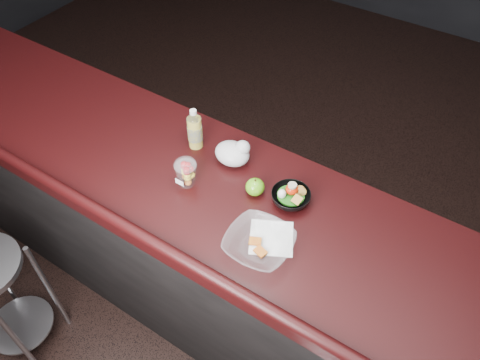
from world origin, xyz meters
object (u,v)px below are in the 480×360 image
object	(u,v)px
takeout_bowl	(259,244)
snack_bowl	(291,196)
fruit_cup	(186,172)
green_apple	(255,187)
lemonade_bottle	(195,131)

from	to	relation	value
takeout_bowl	snack_bowl	bearing A→B (deg)	92.91
fruit_cup	green_apple	world-z (taller)	fruit_cup
lemonade_bottle	fruit_cup	size ratio (longest dim) A/B	1.50
fruit_cup	green_apple	size ratio (longest dim) A/B	1.65
lemonade_bottle	takeout_bowl	size ratio (longest dim) A/B	0.79
lemonade_bottle	fruit_cup	world-z (taller)	lemonade_bottle
green_apple	takeout_bowl	size ratio (longest dim) A/B	0.32
snack_bowl	lemonade_bottle	bearing A→B (deg)	173.48
green_apple	takeout_bowl	distance (m)	0.27
fruit_cup	green_apple	xyz separation A→B (m)	(0.26, 0.11, -0.03)
snack_bowl	green_apple	bearing A→B (deg)	-164.56
fruit_cup	snack_bowl	bearing A→B (deg)	19.81
lemonade_bottle	green_apple	xyz separation A→B (m)	(0.37, -0.10, -0.05)
takeout_bowl	fruit_cup	bearing A→B (deg)	164.50
takeout_bowl	green_apple	bearing A→B (deg)	124.75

